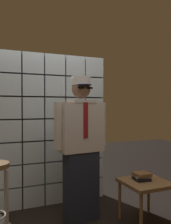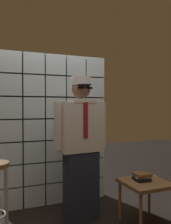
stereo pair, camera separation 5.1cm
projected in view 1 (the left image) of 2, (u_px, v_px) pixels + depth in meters
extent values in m
cube|color=silver|center=(11.00, 199.00, 3.20)|extent=(0.29, 0.08, 0.29)
cube|color=silver|center=(34.00, 196.00, 3.33)|extent=(0.29, 0.08, 0.29)
cube|color=silver|center=(55.00, 193.00, 3.45)|extent=(0.29, 0.08, 0.29)
cube|color=silver|center=(75.00, 190.00, 3.57)|extent=(0.29, 0.08, 0.29)
cube|color=silver|center=(94.00, 187.00, 3.69)|extent=(0.29, 0.08, 0.29)
cube|color=silver|center=(10.00, 177.00, 3.20)|extent=(0.29, 0.08, 0.29)
cube|color=silver|center=(33.00, 174.00, 3.32)|extent=(0.29, 0.08, 0.29)
cube|color=silver|center=(55.00, 172.00, 3.44)|extent=(0.29, 0.08, 0.29)
cube|color=silver|center=(75.00, 170.00, 3.56)|extent=(0.29, 0.08, 0.29)
cube|color=silver|center=(94.00, 168.00, 3.68)|extent=(0.29, 0.08, 0.29)
cube|color=silver|center=(10.00, 154.00, 3.19)|extent=(0.29, 0.08, 0.29)
cube|color=silver|center=(33.00, 152.00, 3.31)|extent=(0.29, 0.08, 0.29)
cube|color=silver|center=(55.00, 151.00, 3.43)|extent=(0.29, 0.08, 0.29)
cube|color=silver|center=(75.00, 149.00, 3.55)|extent=(0.29, 0.08, 0.29)
cube|color=silver|center=(94.00, 148.00, 3.67)|extent=(0.29, 0.08, 0.29)
cube|color=silver|center=(10.00, 131.00, 3.18)|extent=(0.29, 0.08, 0.29)
cube|color=silver|center=(33.00, 130.00, 3.30)|extent=(0.29, 0.08, 0.29)
cube|color=silver|center=(55.00, 129.00, 3.42)|extent=(0.29, 0.08, 0.29)
cube|color=silver|center=(75.00, 128.00, 3.55)|extent=(0.29, 0.08, 0.29)
cube|color=silver|center=(94.00, 128.00, 3.67)|extent=(0.29, 0.08, 0.29)
cube|color=silver|center=(10.00, 108.00, 3.18)|extent=(0.29, 0.08, 0.29)
cube|color=silver|center=(33.00, 108.00, 3.30)|extent=(0.29, 0.08, 0.29)
cube|color=silver|center=(55.00, 108.00, 3.42)|extent=(0.29, 0.08, 0.29)
cube|color=silver|center=(75.00, 108.00, 3.54)|extent=(0.29, 0.08, 0.29)
cube|color=silver|center=(94.00, 108.00, 3.66)|extent=(0.29, 0.08, 0.29)
cube|color=silver|center=(10.00, 85.00, 3.17)|extent=(0.29, 0.08, 0.29)
cube|color=silver|center=(33.00, 86.00, 3.29)|extent=(0.29, 0.08, 0.29)
cube|color=silver|center=(55.00, 86.00, 3.41)|extent=(0.29, 0.08, 0.29)
cube|color=silver|center=(75.00, 87.00, 3.53)|extent=(0.29, 0.08, 0.29)
cube|color=silver|center=(94.00, 88.00, 3.65)|extent=(0.29, 0.08, 0.29)
cube|color=silver|center=(10.00, 62.00, 3.16)|extent=(0.29, 0.08, 0.29)
cube|color=silver|center=(33.00, 63.00, 3.28)|extent=(0.29, 0.08, 0.29)
cube|color=silver|center=(55.00, 65.00, 3.40)|extent=(0.29, 0.08, 0.29)
cube|color=silver|center=(75.00, 66.00, 3.52)|extent=(0.29, 0.08, 0.29)
cube|color=silver|center=(94.00, 68.00, 3.65)|extent=(0.29, 0.08, 0.29)
cube|color=#38332D|center=(54.00, 129.00, 3.47)|extent=(1.56, 0.02, 2.18)
cube|color=#1E2333|center=(81.00, 186.00, 2.92)|extent=(0.42, 0.24, 0.85)
cube|color=silver|center=(81.00, 127.00, 2.91)|extent=(0.55, 0.28, 0.60)
cube|color=maroon|center=(86.00, 120.00, 2.80)|extent=(0.06, 0.02, 0.42)
cube|color=silver|center=(81.00, 102.00, 2.90)|extent=(0.31, 0.27, 0.04)
sphere|color=#846047|center=(81.00, 89.00, 2.90)|extent=(0.23, 0.23, 0.23)
ellipsoid|color=black|center=(83.00, 92.00, 2.85)|extent=(0.16, 0.09, 0.10)
cube|color=black|center=(85.00, 88.00, 2.80)|extent=(0.20, 0.03, 0.02)
cylinder|color=#191E47|center=(84.00, 85.00, 2.82)|extent=(0.19, 0.19, 0.01)
cylinder|color=white|center=(81.00, 81.00, 2.90)|extent=(0.23, 0.23, 0.11)
cylinder|color=silver|center=(102.00, 124.00, 3.05)|extent=(0.12, 0.12, 0.55)
cylinder|color=silver|center=(58.00, 126.00, 2.77)|extent=(0.12, 0.12, 0.55)
cylinder|color=#A59E93|center=(7.00, 206.00, 2.44)|extent=(0.03, 0.03, 0.75)
cylinder|color=#A59E93|center=(5.00, 197.00, 2.68)|extent=(0.03, 0.03, 0.75)
cube|color=brown|center=(145.00, 183.00, 2.83)|extent=(0.52, 0.52, 0.04)
cylinder|color=brown|center=(141.00, 215.00, 2.55)|extent=(0.04, 0.04, 0.47)
cylinder|color=brown|center=(120.00, 200.00, 2.96)|extent=(0.04, 0.04, 0.47)
cylinder|color=brown|center=(149.00, 195.00, 3.13)|extent=(0.04, 0.04, 0.47)
cube|color=black|center=(141.00, 179.00, 2.87)|extent=(0.19, 0.19, 0.04)
cube|color=gray|center=(142.00, 176.00, 2.87)|extent=(0.21, 0.17, 0.03)
cube|color=brown|center=(142.00, 174.00, 2.87)|extent=(0.19, 0.18, 0.03)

